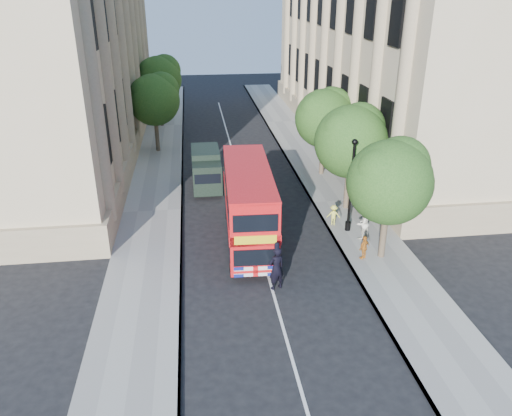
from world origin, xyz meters
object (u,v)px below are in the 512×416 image
object	(u,v)px
police_constable	(276,268)
lamp_post	(351,190)
double_decker_bus	(248,203)
box_van	(206,170)
woman_pedestrian	(363,223)

from	to	relation	value
police_constable	lamp_post	bearing A→B (deg)	-156.71
double_decker_bus	box_van	xyz separation A→B (m)	(-1.89, 7.84, -0.92)
police_constable	woman_pedestrian	size ratio (longest dim) A/B	1.21
box_van	police_constable	distance (m)	12.79
lamp_post	woman_pedestrian	size ratio (longest dim) A/B	3.03
box_van	police_constable	bearing A→B (deg)	-78.76
lamp_post	double_decker_bus	size ratio (longest dim) A/B	0.60
lamp_post	box_van	world-z (taller)	lamp_post
lamp_post	woman_pedestrian	world-z (taller)	lamp_post
police_constable	woman_pedestrian	world-z (taller)	police_constable
lamp_post	double_decker_bus	distance (m)	5.52
double_decker_bus	police_constable	bearing A→B (deg)	-79.21
woman_pedestrian	double_decker_bus	bearing A→B (deg)	-35.67
double_decker_bus	box_van	size ratio (longest dim) A/B	1.92
police_constable	box_van	bearing A→B (deg)	-101.19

